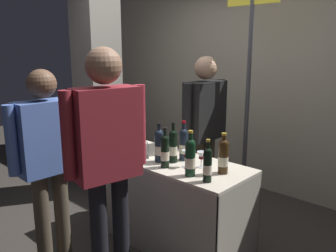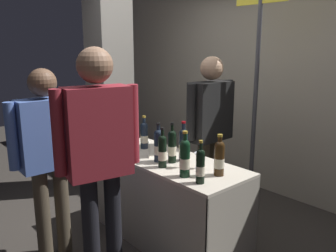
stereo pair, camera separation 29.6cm
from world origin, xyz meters
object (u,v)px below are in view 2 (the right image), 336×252
object	(u,v)px
tasting_table	(168,187)
wine_glass_near_taster	(172,143)
wine_glass_near_vendor	(184,155)
taster_foreground_right	(99,149)
wine_glass_mid	(199,157)
booth_signpost	(256,78)
concrete_pillar	(109,49)
featured_wine_bottle	(200,166)
vendor_presenter	(210,123)
display_bottle_0	(219,157)

from	to	relation	value
tasting_table	wine_glass_near_taster	distance (m)	0.40
wine_glass_near_vendor	taster_foreground_right	bearing A→B (deg)	-97.80
wine_glass_mid	wine_glass_near_taster	bearing A→B (deg)	167.17
wine_glass_near_vendor	booth_signpost	distance (m)	1.18
wine_glass_near_vendor	wine_glass_near_taster	distance (m)	0.37
wine_glass_near_vendor	taster_foreground_right	distance (m)	0.75
concrete_pillar	featured_wine_bottle	bearing A→B (deg)	-14.81
tasting_table	wine_glass_mid	world-z (taller)	wine_glass_mid
wine_glass_near_taster	wine_glass_mid	bearing A→B (deg)	-12.83
vendor_presenter	wine_glass_near_vendor	bearing A→B (deg)	24.58
wine_glass_near_vendor	booth_signpost	world-z (taller)	booth_signpost
tasting_table	display_bottle_0	distance (m)	0.68
display_bottle_0	wine_glass_near_vendor	xyz separation A→B (m)	(-0.31, -0.08, -0.04)
display_bottle_0	wine_glass_mid	distance (m)	0.21
featured_wine_bottle	vendor_presenter	distance (m)	1.06
taster_foreground_right	booth_signpost	xyz separation A→B (m)	(0.04, 1.76, 0.38)
tasting_table	wine_glass_mid	xyz separation A→B (m)	(0.34, 0.03, 0.36)
wine_glass_near_vendor	vendor_presenter	world-z (taller)	vendor_presenter
display_bottle_0	vendor_presenter	xyz separation A→B (m)	(-0.64, 0.61, 0.08)
concrete_pillar	taster_foreground_right	bearing A→B (deg)	-34.46
featured_wine_bottle	booth_signpost	xyz separation A→B (m)	(-0.37, 1.18, 0.53)
featured_wine_bottle	wine_glass_near_taster	world-z (taller)	featured_wine_bottle
booth_signpost	wine_glass_near_vendor	bearing A→B (deg)	-87.00
booth_signpost	wine_glass_near_taster	bearing A→B (deg)	-107.56
wine_glass_near_vendor	concrete_pillar	bearing A→B (deg)	166.99
wine_glass_near_vendor	vendor_presenter	distance (m)	0.78
featured_wine_bottle	wine_glass_near_vendor	size ratio (longest dim) A/B	2.25
tasting_table	wine_glass_near_vendor	size ratio (longest dim) A/B	10.45
wine_glass_near_vendor	wine_glass_mid	size ratio (longest dim) A/B	1.07
wine_glass_near_vendor	wine_glass_near_taster	xyz separation A→B (m)	(-0.33, 0.17, 0.00)
display_bottle_0	booth_signpost	distance (m)	1.15
wine_glass_mid	vendor_presenter	size ratio (longest dim) A/B	0.08
display_bottle_0	wine_glass_near_taster	world-z (taller)	display_bottle_0
concrete_pillar	vendor_presenter	distance (m)	1.60
featured_wine_bottle	wine_glass_near_taster	distance (m)	0.72
wine_glass_mid	wine_glass_near_taster	distance (m)	0.44
tasting_table	taster_foreground_right	world-z (taller)	taster_foreground_right
wine_glass_near_vendor	vendor_presenter	bearing A→B (deg)	115.73
wine_glass_near_vendor	wine_glass_mid	distance (m)	0.13
featured_wine_bottle	wine_glass_mid	world-z (taller)	featured_wine_bottle
vendor_presenter	concrete_pillar	bearing A→B (deg)	-79.41
concrete_pillar	wine_glass_near_vendor	bearing A→B (deg)	-13.01
tasting_table	taster_foreground_right	xyz separation A→B (m)	(0.14, -0.76, 0.54)
concrete_pillar	tasting_table	xyz separation A→B (m)	(1.49, -0.36, -1.21)
vendor_presenter	taster_foreground_right	bearing A→B (deg)	8.27
concrete_pillar	wine_glass_near_taster	xyz separation A→B (m)	(1.40, -0.23, -0.84)
booth_signpost	vendor_presenter	bearing A→B (deg)	-128.65
featured_wine_bottle	booth_signpost	distance (m)	1.35
vendor_presenter	tasting_table	bearing A→B (deg)	6.84
wine_glass_mid	featured_wine_bottle	bearing A→B (deg)	-44.67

